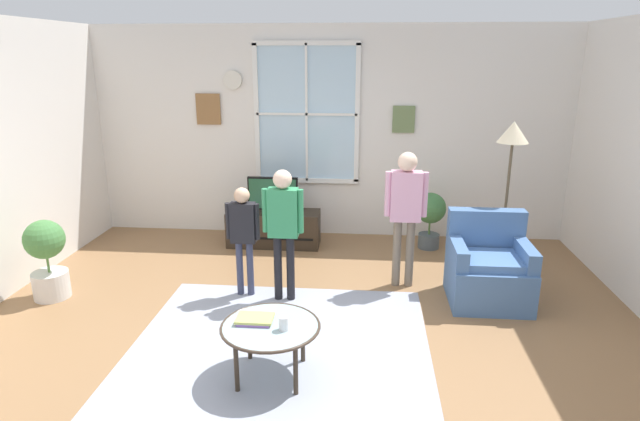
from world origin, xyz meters
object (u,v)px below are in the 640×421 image
at_px(remote_near_books, 267,320).
at_px(potted_plant_corner, 47,256).
at_px(person_pink_shirt, 406,204).
at_px(floor_lamp, 512,148).
at_px(potted_plant_by_window, 430,214).
at_px(cup, 284,323).
at_px(person_black_shirt, 243,229).
at_px(armchair, 488,269).
at_px(person_green_shirt, 283,220).
at_px(tv_stand, 274,228).
at_px(coffee_table, 270,329).
at_px(television, 273,194).
at_px(book_stack, 255,319).

xyz_separation_m(remote_near_books, potted_plant_corner, (-2.42, 1.09, 0.00)).
distance_m(person_pink_shirt, floor_lamp, 1.25).
relative_size(remote_near_books, potted_plant_by_window, 0.19).
bearing_deg(cup, person_black_shirt, 113.41).
xyz_separation_m(armchair, cup, (-1.81, -1.54, 0.16)).
bearing_deg(person_green_shirt, person_black_shirt, 170.16).
distance_m(tv_stand, potted_plant_by_window, 1.99).
height_order(remote_near_books, person_black_shirt, person_black_shirt).
height_order(tv_stand, coffee_table, tv_stand).
xyz_separation_m(armchair, person_black_shirt, (-2.43, -0.09, 0.38)).
bearing_deg(remote_near_books, floor_lamp, 42.30).
bearing_deg(person_black_shirt, person_green_shirt, -9.84).
height_order(cup, floor_lamp, floor_lamp).
bearing_deg(television, person_pink_shirt, -34.91).
relative_size(tv_stand, floor_lamp, 0.68).
bearing_deg(potted_plant_by_window, person_green_shirt, -134.75).
height_order(tv_stand, cup, cup).
relative_size(cup, person_green_shirt, 0.08).
distance_m(coffee_table, person_green_shirt, 1.39).
distance_m(coffee_table, book_stack, 0.15).
distance_m(armchair, person_pink_shirt, 1.04).
height_order(coffee_table, potted_plant_corner, potted_plant_corner).
bearing_deg(book_stack, floor_lamp, 41.35).
bearing_deg(person_black_shirt, potted_plant_by_window, 37.44).
xyz_separation_m(armchair, potted_plant_corner, (-4.38, -0.33, 0.12)).
xyz_separation_m(book_stack, remote_near_books, (0.09, 0.01, -0.01)).
bearing_deg(potted_plant_corner, book_stack, -25.29).
bearing_deg(cup, book_stack, 156.20).
height_order(person_black_shirt, potted_plant_corner, person_black_shirt).
bearing_deg(coffee_table, remote_near_books, 123.85).
height_order(cup, person_black_shirt, person_black_shirt).
distance_m(television, person_green_shirt, 1.59).
height_order(television, remote_near_books, television).
distance_m(television, armchair, 2.78).
xyz_separation_m(potted_plant_by_window, floor_lamp, (0.68, -0.85, 0.99)).
bearing_deg(coffee_table, potted_plant_by_window, 62.89).
xyz_separation_m(book_stack, person_pink_shirt, (1.23, 1.71, 0.45)).
relative_size(tv_stand, remote_near_books, 8.37).
relative_size(tv_stand, armchair, 1.35).
distance_m(television, floor_lamp, 2.87).
height_order(person_pink_shirt, potted_plant_corner, person_pink_shirt).
xyz_separation_m(cup, floor_lamp, (2.07, 2.14, 0.95)).
relative_size(cup, potted_plant_by_window, 0.15).
height_order(cup, person_pink_shirt, person_pink_shirt).
bearing_deg(potted_plant_by_window, armchair, -74.06).
bearing_deg(book_stack, armchair, 34.98).
relative_size(armchair, person_black_shirt, 0.77).
height_order(television, person_green_shirt, person_green_shirt).
bearing_deg(potted_plant_by_window, coffee_table, -117.11).
xyz_separation_m(tv_stand, armchair, (2.39, -1.38, 0.10)).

